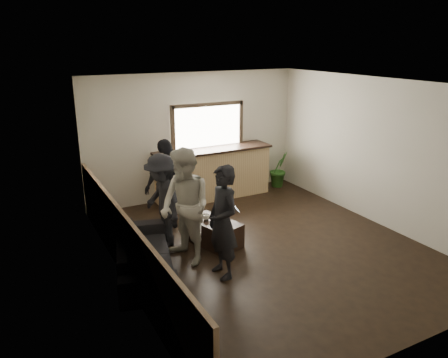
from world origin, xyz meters
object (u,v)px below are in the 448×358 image
potted_plant (279,169)px  person_c (162,201)px  bar_counter (213,170)px  coffee_table (214,232)px  cup_b (222,218)px  sofa (144,253)px  person_a (223,222)px  person_d (167,184)px  person_b (185,207)px  cup_a (206,217)px

potted_plant → person_c: bearing=-154.3°
bar_counter → potted_plant: 1.79m
person_c → potted_plant: bearing=110.0°
coffee_table → cup_b: bearing=-26.1°
sofa → coffee_table: 1.43m
sofa → cup_b: (1.50, 0.29, 0.18)m
person_a → sofa: bearing=-124.9°
person_d → bar_counter: bearing=-162.8°
bar_counter → coffee_table: (-1.07, -2.18, -0.42)m
bar_counter → coffee_table: size_ratio=2.77×
cup_b → person_d: bearing=117.4°
potted_plant → coffee_table: bearing=-143.2°
person_a → person_b: person_b is taller
bar_counter → cup_a: size_ratio=20.93×
bar_counter → cup_b: bar_counter is taller
person_a → person_c: bearing=-164.7°
sofa → person_b: size_ratio=1.11×
cup_b → person_c: bearing=153.9°
cup_b → person_b: bearing=-159.9°
coffee_table → person_c: 1.07m
bar_counter → person_a: 3.51m
person_c → person_d: size_ratio=0.95×
coffee_table → person_a: person_a is taller
sofa → person_c: (0.59, 0.74, 0.52)m
potted_plant → person_b: (-3.52, -2.48, 0.50)m
cup_b → bar_counter: bearing=67.1°
cup_a → potted_plant: (2.94, 2.02, -0.05)m
cup_b → person_c: size_ratio=0.06×
cup_a → person_d: person_d is taller
coffee_table → person_b: 1.05m
bar_counter → person_a: (-1.42, -3.20, 0.23)m
person_c → cup_a: bearing=62.9°
coffee_table → cup_a: 0.30m
sofa → cup_a: 1.38m
sofa → person_b: (0.71, 0.00, 0.64)m
person_b → cup_a: bearing=115.6°
potted_plant → person_a: 4.52m
bar_counter → person_a: bearing=-114.0°
person_b → person_c: person_b is taller
coffee_table → potted_plant: (2.85, 2.13, 0.22)m
cup_b → potted_plant: 3.50m
sofa → coffee_table: bearing=-61.3°
sofa → potted_plant: size_ratio=2.39×
sofa → cup_b: sofa is taller
sofa → person_a: person_a is taller
cup_a → bar_counter: bearing=60.7°
sofa → cup_b: size_ratio=19.62×
bar_counter → person_c: bearing=-136.0°
bar_counter → cup_b: (-0.95, -2.24, -0.16)m
cup_b → person_d: (-0.57, 1.10, 0.39)m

